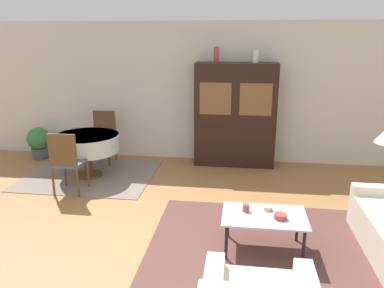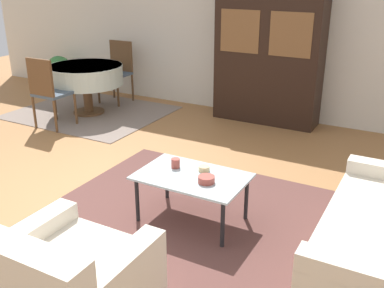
{
  "view_description": "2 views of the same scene",
  "coord_description": "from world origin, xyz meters",
  "px_view_note": "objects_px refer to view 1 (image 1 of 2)",
  "views": [
    {
      "loc": [
        0.88,
        -3.65,
        2.44
      ],
      "look_at": [
        0.2,
        1.4,
        0.95
      ],
      "focal_mm": 35.0,
      "sensor_mm": 36.0,
      "label": 1
    },
    {
      "loc": [
        2.9,
        -2.8,
        2.15
      ],
      "look_at": [
        1.19,
        0.31,
        0.75
      ],
      "focal_mm": 42.0,
      "sensor_mm": 36.0,
      "label": 2
    }
  ],
  "objects_px": {
    "cup": "(246,208)",
    "dining_chair_far": "(103,134)",
    "vase_short": "(256,57)",
    "dining_table": "(87,143)",
    "potted_plant": "(39,141)",
    "dining_chair_near": "(67,159)",
    "display_cabinet": "(235,115)",
    "coffee_table": "(264,219)",
    "vase_tall": "(216,55)",
    "bowl_small": "(268,208)",
    "bowl": "(280,216)"
  },
  "relations": [
    {
      "from": "dining_chair_near",
      "to": "bowl",
      "type": "relative_size",
      "value": 6.99
    },
    {
      "from": "vase_short",
      "to": "potted_plant",
      "type": "relative_size",
      "value": 0.34
    },
    {
      "from": "coffee_table",
      "to": "bowl",
      "type": "relative_size",
      "value": 6.7
    },
    {
      "from": "display_cabinet",
      "to": "cup",
      "type": "xyz_separation_m",
      "value": [
        0.21,
        -2.97,
        -0.48
      ]
    },
    {
      "from": "dining_table",
      "to": "dining_chair_near",
      "type": "distance_m",
      "value": 0.79
    },
    {
      "from": "cup",
      "to": "vase_tall",
      "type": "relative_size",
      "value": 0.32
    },
    {
      "from": "bowl_small",
      "to": "dining_chair_near",
      "type": "bearing_deg",
      "value": 159.77
    },
    {
      "from": "vase_short",
      "to": "dining_table",
      "type": "bearing_deg",
      "value": -160.91
    },
    {
      "from": "display_cabinet",
      "to": "dining_chair_near",
      "type": "distance_m",
      "value": 3.15
    },
    {
      "from": "coffee_table",
      "to": "display_cabinet",
      "type": "relative_size",
      "value": 0.49
    },
    {
      "from": "vase_short",
      "to": "potted_plant",
      "type": "xyz_separation_m",
      "value": [
        -4.29,
        -0.17,
        -1.71
      ]
    },
    {
      "from": "dining_chair_near",
      "to": "vase_short",
      "type": "distance_m",
      "value": 3.71
    },
    {
      "from": "bowl_small",
      "to": "dining_chair_far",
      "type": "bearing_deg",
      "value": 138.33
    },
    {
      "from": "display_cabinet",
      "to": "bowl",
      "type": "xyz_separation_m",
      "value": [
        0.59,
        -3.1,
        -0.5
      ]
    },
    {
      "from": "dining_table",
      "to": "dining_chair_far",
      "type": "bearing_deg",
      "value": 90.0
    },
    {
      "from": "potted_plant",
      "to": "display_cabinet",
      "type": "bearing_deg",
      "value": 2.44
    },
    {
      "from": "dining_chair_far",
      "to": "cup",
      "type": "distance_m",
      "value": 3.91
    },
    {
      "from": "display_cabinet",
      "to": "cup",
      "type": "bearing_deg",
      "value": -85.94
    },
    {
      "from": "dining_chair_far",
      "to": "vase_short",
      "type": "relative_size",
      "value": 4.55
    },
    {
      "from": "vase_short",
      "to": "coffee_table",
      "type": "bearing_deg",
      "value": -88.35
    },
    {
      "from": "cup",
      "to": "vase_tall",
      "type": "height_order",
      "value": "vase_tall"
    },
    {
      "from": "dining_chair_near",
      "to": "vase_short",
      "type": "bearing_deg",
      "value": 31.76
    },
    {
      "from": "bowl_small",
      "to": "vase_tall",
      "type": "height_order",
      "value": "vase_tall"
    },
    {
      "from": "display_cabinet",
      "to": "bowl_small",
      "type": "height_order",
      "value": "display_cabinet"
    },
    {
      "from": "coffee_table",
      "to": "cup",
      "type": "height_order",
      "value": "cup"
    },
    {
      "from": "coffee_table",
      "to": "dining_chair_far",
      "type": "xyz_separation_m",
      "value": [
        -2.98,
        2.83,
        0.17
      ]
    },
    {
      "from": "bowl",
      "to": "vase_short",
      "type": "distance_m",
      "value": 3.5
    },
    {
      "from": "cup",
      "to": "bowl",
      "type": "xyz_separation_m",
      "value": [
        0.38,
        -0.14,
        -0.01
      ]
    },
    {
      "from": "dining_chair_near",
      "to": "cup",
      "type": "relative_size",
      "value": 11.41
    },
    {
      "from": "dining_chair_far",
      "to": "cup",
      "type": "height_order",
      "value": "dining_chair_far"
    },
    {
      "from": "dining_chair_near",
      "to": "cup",
      "type": "distance_m",
      "value": 3.01
    },
    {
      "from": "dining_chair_near",
      "to": "potted_plant",
      "type": "relative_size",
      "value": 1.56
    },
    {
      "from": "dining_chair_near",
      "to": "vase_tall",
      "type": "bearing_deg",
      "value": 39.42
    },
    {
      "from": "display_cabinet",
      "to": "vase_tall",
      "type": "xyz_separation_m",
      "value": [
        -0.38,
        0.0,
        1.11
      ]
    },
    {
      "from": "display_cabinet",
      "to": "bowl_small",
      "type": "bearing_deg",
      "value": -80.82
    },
    {
      "from": "coffee_table",
      "to": "dining_table",
      "type": "height_order",
      "value": "dining_table"
    },
    {
      "from": "dining_chair_near",
      "to": "bowl_small",
      "type": "distance_m",
      "value": 3.23
    },
    {
      "from": "dining_table",
      "to": "bowl",
      "type": "xyz_separation_m",
      "value": [
        3.15,
        -2.1,
        -0.13
      ]
    },
    {
      "from": "dining_chair_far",
      "to": "potted_plant",
      "type": "relative_size",
      "value": 1.56
    },
    {
      "from": "dining_chair_far",
      "to": "cup",
      "type": "relative_size",
      "value": 11.41
    },
    {
      "from": "dining_chair_near",
      "to": "vase_short",
      "type": "xyz_separation_m",
      "value": [
        2.89,
        1.79,
        1.49
      ]
    },
    {
      "from": "coffee_table",
      "to": "dining_chair_far",
      "type": "bearing_deg",
      "value": 136.46
    },
    {
      "from": "dining_table",
      "to": "vase_tall",
      "type": "relative_size",
      "value": 4.08
    },
    {
      "from": "dining_chair_near",
      "to": "display_cabinet",
      "type": "bearing_deg",
      "value": 34.98
    },
    {
      "from": "dining_chair_near",
      "to": "vase_tall",
      "type": "distance_m",
      "value": 3.2
    },
    {
      "from": "display_cabinet",
      "to": "dining_chair_near",
      "type": "bearing_deg",
      "value": -145.02
    },
    {
      "from": "cup",
      "to": "dining_chair_far",
      "type": "bearing_deg",
      "value": 135.12
    },
    {
      "from": "bowl_small",
      "to": "vase_tall",
      "type": "bearing_deg",
      "value": 106.29
    },
    {
      "from": "coffee_table",
      "to": "dining_table",
      "type": "distance_m",
      "value": 3.62
    },
    {
      "from": "vase_tall",
      "to": "potted_plant",
      "type": "xyz_separation_m",
      "value": [
        -3.57,
        -0.17,
        -1.74
      ]
    }
  ]
}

